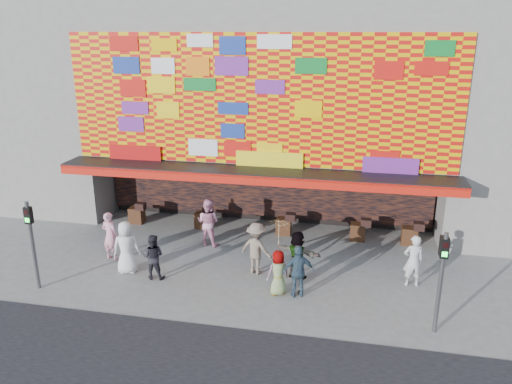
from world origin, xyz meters
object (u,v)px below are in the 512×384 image
Objects in this scene: ped_b at (110,236)px; ped_e at (298,272)px; parasol at (279,233)px; signal_right at (442,272)px; ped_g at (278,273)px; ped_c at (153,257)px; ped_d at (256,248)px; ped_a at (126,247)px; signal_left at (31,236)px; ped_f at (297,255)px; ped_i at (208,222)px; ped_h at (413,261)px.

ped_e is at bearing -178.89° from ped_b.
ped_e is 0.97× the size of parasol.
signal_right reaches higher than ped_g.
ped_c is at bearing -22.27° from ped_e.
ped_a is at bearing 29.45° from ped_d.
ped_c is (3.44, 1.42, -1.07)m from signal_left.
parasol reaches higher than ped_b.
parasol is (-0.46, -1.25, 1.28)m from ped_f.
ped_b is at bearing -42.32° from ped_g.
signal_right is at bearing 174.90° from ped_d.
ped_a is 1.02× the size of ped_b.
ped_i is (-3.30, 3.26, 0.20)m from ped_g.
ped_h is (3.78, 0.20, 0.05)m from ped_f.
ped_e is at bearing 11.62° from ped_h.
ped_g is 4.48m from ped_h.
ped_c is (-8.96, 1.42, -1.07)m from signal_right.
signal_right reaches higher than ped_b.
ped_d is at bearing 127.11° from parasol.
ped_b is 5.46m from ped_d.
parasol is at bearing -21.01° from ped_e.
ped_f is at bearing 161.29° from ped_i.
signal_right is at bearing 144.20° from ped_e.
ped_b reaches higher than ped_e.
ped_h is (3.59, 1.47, 0.03)m from ped_e.
signal_left is 12.32m from ped_h.
parasol is at bearing 144.78° from ped_i.
ped_a is at bearing -35.44° from ped_g.
parasol is at bearing 8.75° from signal_left.
signal_right is 1.79× the size of ped_f.
signal_left reaches higher than parasol.
ped_b reaches higher than ped_c.
ped_i is at bearing 135.31° from parasol.
ped_g is at bearing 144.78° from ped_i.
ped_f is 0.89× the size of ped_i.
signal_left is 8.63m from ped_f.
ped_g is at bearing -21.01° from ped_e.
ped_e is at bearing 116.49° from ped_f.
ped_g is at bearing 160.40° from ped_a.
ped_d is 1.24× the size of ped_g.
parasol is (0.97, -1.28, 1.19)m from ped_d.
ped_i is at bearing -59.21° from ped_e.
ped_f is 3.79m from ped_h.
ped_e reaches higher than ped_f.
ped_g is (7.76, 1.19, -1.11)m from signal_left.
signal_right reaches higher than ped_d.
signal_right is 1.74× the size of ped_e.
ped_i reaches higher than ped_c.
ped_d is 3.05m from ped_i.
ped_b is 0.99× the size of ped_d.
parasol is at bearing 180.00° from ped_g.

